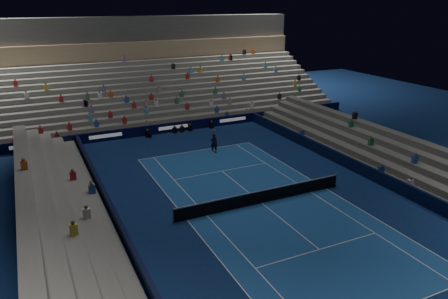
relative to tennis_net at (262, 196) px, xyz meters
name	(u,v)px	position (x,y,z in m)	size (l,w,h in m)	color
ground	(262,203)	(0.00, 0.00, -0.50)	(90.00, 90.00, 0.00)	#0D214F
court_surface	(262,203)	(0.00, 0.00, -0.50)	(10.97, 23.77, 0.01)	#1A4B92
sponsor_barrier_far	(173,127)	(0.00, 18.50, 0.00)	(44.00, 0.25, 1.00)	black
sponsor_barrier_east	(370,173)	(9.70, 0.00, 0.00)	(0.25, 37.00, 1.00)	black
sponsor_barrier_west	(120,227)	(-9.70, 0.00, 0.00)	(0.25, 37.00, 1.00)	black
grandstand_main	(147,85)	(0.00, 27.90, 2.87)	(44.00, 15.20, 11.20)	slate
grandstand_east	(403,161)	(13.17, 0.00, 0.41)	(5.00, 37.00, 2.50)	#5E5E5A
grandstand_west	(57,234)	(-13.17, 0.00, 0.41)	(5.00, 37.00, 2.50)	slate
tennis_net	(262,196)	(0.00, 0.00, 0.00)	(12.90, 0.10, 1.10)	#B2B2B7
tennis_player	(214,143)	(1.27, 10.78, 0.38)	(0.64, 0.42, 1.77)	black
broadcast_camera	(149,134)	(-2.83, 17.77, -0.19)	(0.52, 0.94, 0.60)	black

